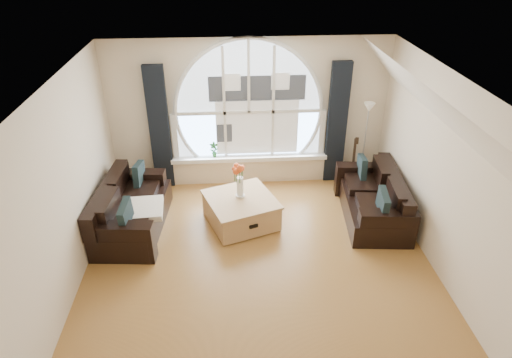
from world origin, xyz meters
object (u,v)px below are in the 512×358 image
object	(u,v)px
vase_flowers	(240,175)
potted_plant	(214,150)
guitar	(352,161)
sofa_right	(373,197)
sofa_left	(132,207)
coffee_chest	(241,210)
floor_lamp	(364,144)

from	to	relation	value
vase_flowers	potted_plant	world-z (taller)	vase_flowers
guitar	sofa_right	bearing A→B (deg)	-71.54
guitar	potted_plant	world-z (taller)	guitar
vase_flowers	potted_plant	xyz separation A→B (m)	(-0.43, 1.28, -0.16)
sofa_left	coffee_chest	size ratio (longest dim) A/B	1.74
sofa_right	potted_plant	size ratio (longest dim) A/B	5.93
sofa_right	guitar	size ratio (longest dim) A/B	1.64
sofa_left	potted_plant	bearing A→B (deg)	51.86
vase_flowers	floor_lamp	bearing A→B (deg)	25.30
floor_lamp	sofa_right	bearing A→B (deg)	-96.97
coffee_chest	floor_lamp	size ratio (longest dim) A/B	0.65
floor_lamp	guitar	size ratio (longest dim) A/B	1.51
floor_lamp	potted_plant	xyz separation A→B (m)	(-2.76, 0.18, -0.10)
floor_lamp	potted_plant	distance (m)	2.77
coffee_chest	sofa_left	bearing A→B (deg)	161.00
vase_flowers	guitar	size ratio (longest dim) A/B	0.66
coffee_chest	floor_lamp	bearing A→B (deg)	6.95
sofa_right	coffee_chest	bearing A→B (deg)	-174.20
floor_lamp	potted_plant	world-z (taller)	floor_lamp
sofa_right	coffee_chest	distance (m)	2.19
potted_plant	coffee_chest	bearing A→B (deg)	-72.14
sofa_left	potted_plant	xyz separation A→B (m)	(1.30, 1.38, 0.30)
coffee_chest	guitar	world-z (taller)	guitar
sofa_right	guitar	world-z (taller)	guitar
floor_lamp	sofa_left	bearing A→B (deg)	-163.57
floor_lamp	vase_flowers	bearing A→B (deg)	-154.70
floor_lamp	guitar	xyz separation A→B (m)	(-0.23, -0.14, -0.27)
floor_lamp	potted_plant	bearing A→B (deg)	176.21
vase_flowers	guitar	distance (m)	2.33
sofa_right	vase_flowers	xyz separation A→B (m)	(-2.19, 0.06, 0.46)
sofa_right	floor_lamp	xyz separation A→B (m)	(0.14, 1.16, 0.40)
coffee_chest	potted_plant	xyz separation A→B (m)	(-0.44, 1.36, 0.44)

